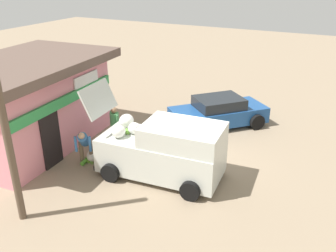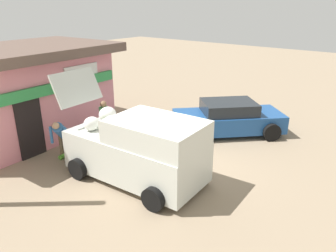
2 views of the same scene
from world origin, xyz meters
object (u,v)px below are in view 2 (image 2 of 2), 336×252
at_px(unloaded_banana_pile, 74,151).
at_px(paint_bucket, 117,132).
at_px(storefront_bar, 25,91).
at_px(parked_sedan, 228,118).
at_px(vendor_standing, 104,120).
at_px(customer_bending, 62,135).
at_px(delivery_van, 139,149).

distance_m(unloaded_banana_pile, paint_bucket, 2.07).
bearing_deg(storefront_bar, parked_sedan, -49.57).
relative_size(parked_sedan, vendor_standing, 2.51).
height_order(parked_sedan, customer_bending, customer_bending).
height_order(customer_bending, unloaded_banana_pile, customer_bending).
relative_size(customer_bending, unloaded_banana_pile, 1.51).
bearing_deg(customer_bending, unloaded_banana_pile, -1.90).
bearing_deg(vendor_standing, unloaded_banana_pile, 172.95).
bearing_deg(storefront_bar, paint_bucket, -53.45).
relative_size(storefront_bar, delivery_van, 1.49).
distance_m(delivery_van, unloaded_banana_pile, 2.91).
bearing_deg(storefront_bar, unloaded_banana_pile, -91.14).
bearing_deg(unloaded_banana_pile, paint_bucket, 4.06).
bearing_deg(paint_bucket, storefront_bar, 126.55).
xyz_separation_m(customer_bending, paint_bucket, (2.44, 0.13, -0.69)).
distance_m(storefront_bar, vendor_standing, 3.34).
bearing_deg(storefront_bar, customer_bending, -98.55).
relative_size(delivery_van, unloaded_banana_pile, 4.94).
bearing_deg(unloaded_banana_pile, customer_bending, 178.10).
xyz_separation_m(vendor_standing, unloaded_banana_pile, (-1.25, 0.16, -0.78)).
distance_m(parked_sedan, paint_bucket, 4.34).
bearing_deg(unloaded_banana_pile, parked_sedan, -30.66).
height_order(delivery_van, vendor_standing, delivery_van).
relative_size(delivery_van, vendor_standing, 2.77).
distance_m(customer_bending, unloaded_banana_pile, 0.77).
bearing_deg(paint_bucket, unloaded_banana_pile, -175.94).
bearing_deg(paint_bucket, customer_bending, -176.84).
height_order(parked_sedan, vendor_standing, vendor_standing).
bearing_deg(vendor_standing, delivery_van, -110.95).
relative_size(parked_sedan, paint_bucket, 12.39).
distance_m(parked_sedan, vendor_standing, 4.73).
bearing_deg(parked_sedan, vendor_standing, 143.18).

